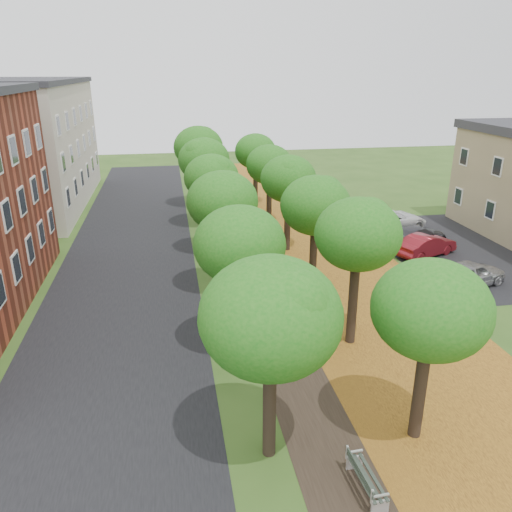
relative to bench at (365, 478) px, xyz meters
name	(u,v)px	position (x,y,z in m)	size (l,w,h in m)	color
ground	(337,444)	(-0.15, 1.90, -0.45)	(120.00, 120.00, 0.00)	#2D4C19
street_asphalt	(126,277)	(-7.65, 16.90, -0.44)	(8.00, 70.00, 0.01)	black
footpath	(256,269)	(-0.15, 16.90, -0.44)	(3.20, 70.00, 0.01)	black
leaf_verge	(336,263)	(4.85, 16.90, -0.44)	(7.50, 70.00, 0.01)	#B07320
parking_lot	(455,250)	(13.35, 17.90, -0.44)	(9.00, 16.00, 0.01)	black
tree_row_west	(217,193)	(-2.35, 16.90, 4.23)	(3.71, 33.71, 6.29)	black
tree_row_east	(301,190)	(2.45, 16.90, 4.23)	(3.71, 33.71, 6.29)	black
building_cream	(18,144)	(-17.15, 34.90, 4.76)	(10.30, 20.30, 10.40)	beige
bench	(365,478)	(0.00, 0.00, 0.00)	(0.63, 1.84, 0.86)	#28322A
car_silver	(470,274)	(10.85, 12.41, 0.29)	(1.74, 4.33, 1.48)	#BBBAC0
car_red	(426,245)	(10.85, 17.25, 0.25)	(1.48, 4.23, 1.39)	maroon
car_grey	(417,236)	(11.16, 19.08, 0.23)	(1.90, 4.67, 1.35)	#343338
car_white	(390,220)	(10.85, 22.71, 0.33)	(2.56, 5.56, 1.54)	silver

